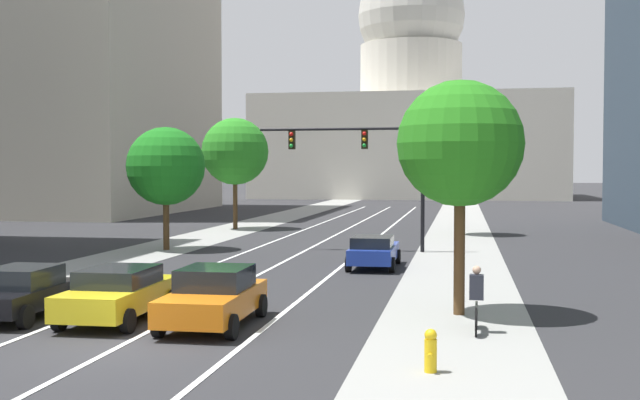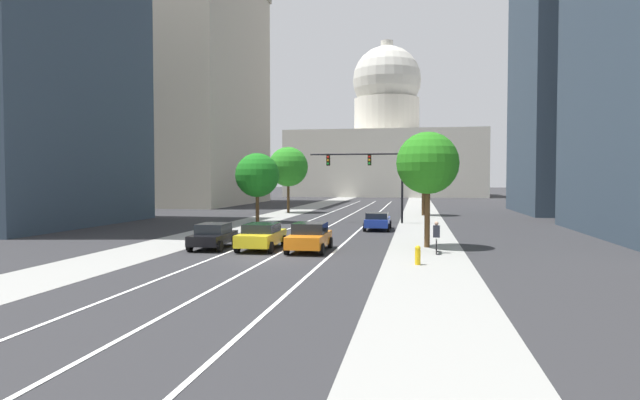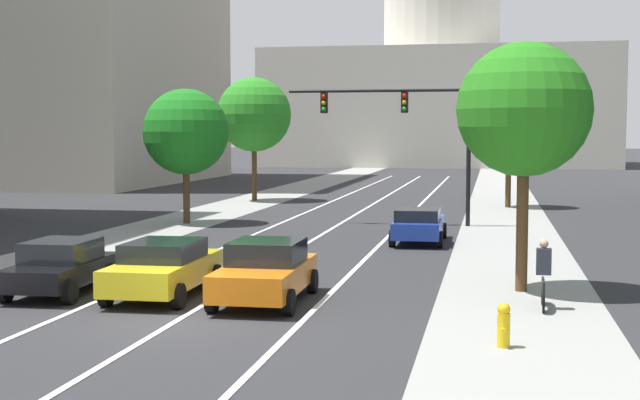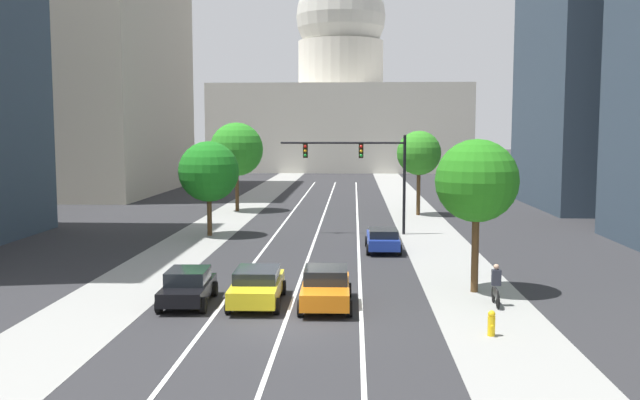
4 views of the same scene
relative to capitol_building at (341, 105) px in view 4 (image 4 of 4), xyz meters
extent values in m
plane|color=#2B2B2D|center=(0.00, -64.17, -11.88)|extent=(400.00, 400.00, 0.00)
cube|color=gray|center=(-7.75, -69.17, -11.88)|extent=(4.18, 130.00, 0.01)
cube|color=gray|center=(7.75, -69.17, -11.88)|extent=(4.18, 130.00, 0.01)
cube|color=white|center=(-2.83, -79.17, -11.87)|extent=(0.16, 90.00, 0.01)
cube|color=white|center=(0.00, -79.17, -11.87)|extent=(0.16, 90.00, 0.01)
cube|color=white|center=(2.83, -79.17, -11.87)|extent=(0.16, 90.00, 0.01)
cube|color=#B7AD99|center=(-27.20, -49.47, 6.09)|extent=(15.82, 28.83, 35.95)
cube|color=beige|center=(0.00, 0.00, -4.40)|extent=(44.60, 28.92, 14.98)
cylinder|color=beige|center=(0.00, 0.00, 7.27)|extent=(15.57, 15.57, 8.36)
sphere|color=beige|center=(0.00, 0.00, 15.94)|extent=(16.32, 16.32, 16.32)
cube|color=#1E389E|center=(4.25, -88.08, -11.26)|extent=(1.82, 4.54, 0.61)
cube|color=black|center=(4.25, -88.78, -10.72)|extent=(1.66, 2.06, 0.46)
cylinder|color=black|center=(3.35, -86.54, -11.56)|extent=(0.22, 0.64, 0.64)
cylinder|color=black|center=(5.13, -86.53, -11.56)|extent=(0.22, 0.64, 0.64)
cylinder|color=black|center=(3.37, -89.63, -11.56)|extent=(0.22, 0.64, 0.64)
cylinder|color=black|center=(5.15, -89.61, -11.56)|extent=(0.22, 0.64, 0.64)
cube|color=yellow|center=(-1.42, -100.93, -11.23)|extent=(1.97, 4.68, 0.66)
cube|color=black|center=(-1.42, -100.92, -10.66)|extent=(1.77, 2.34, 0.48)
cylinder|color=black|center=(-2.39, -99.37, -11.56)|extent=(0.23, 0.64, 0.64)
cylinder|color=black|center=(-0.51, -99.33, -11.56)|extent=(0.23, 0.64, 0.64)
cylinder|color=black|center=(-2.32, -102.53, -11.56)|extent=(0.23, 0.64, 0.64)
cylinder|color=black|center=(-0.45, -102.49, -11.56)|extent=(0.23, 0.64, 0.64)
cube|color=black|center=(-4.25, -101.11, -11.28)|extent=(1.90, 4.17, 0.56)
cube|color=black|center=(-4.25, -101.05, -10.72)|extent=(1.68, 2.10, 0.56)
cylinder|color=black|center=(-5.17, -99.75, -11.56)|extent=(0.25, 0.65, 0.64)
cylinder|color=black|center=(-3.44, -99.68, -11.56)|extent=(0.25, 0.65, 0.64)
cylinder|color=black|center=(-5.06, -102.54, -11.56)|extent=(0.25, 0.65, 0.64)
cylinder|color=black|center=(-3.33, -102.46, -11.56)|extent=(0.25, 0.65, 0.64)
cube|color=orange|center=(1.42, -101.23, -11.23)|extent=(1.95, 4.50, 0.66)
cube|color=black|center=(1.41, -101.03, -10.61)|extent=(1.76, 2.05, 0.58)
cylinder|color=black|center=(0.45, -99.72, -11.56)|extent=(0.23, 0.64, 0.64)
cylinder|color=black|center=(2.33, -99.70, -11.56)|extent=(0.23, 0.64, 0.64)
cylinder|color=black|center=(0.50, -102.76, -11.56)|extent=(0.23, 0.64, 0.64)
cylinder|color=black|center=(2.38, -102.74, -11.56)|extent=(0.23, 0.64, 0.64)
cylinder|color=black|center=(5.97, -81.50, -8.49)|extent=(0.20, 0.20, 6.79)
cylinder|color=black|center=(1.74, -81.50, -5.62)|extent=(8.45, 0.14, 0.14)
cube|color=black|center=(3.01, -81.50, -6.17)|extent=(0.32, 0.28, 0.96)
sphere|color=red|center=(3.01, -81.65, -5.87)|extent=(0.20, 0.20, 0.20)
sphere|color=orange|center=(3.01, -81.65, -6.17)|extent=(0.20, 0.20, 0.20)
sphere|color=green|center=(3.01, -81.65, -6.47)|extent=(0.20, 0.20, 0.20)
cube|color=black|center=(-0.79, -81.50, -6.17)|extent=(0.32, 0.28, 0.96)
sphere|color=red|center=(-0.79, -81.65, -5.87)|extent=(0.20, 0.20, 0.20)
sphere|color=orange|center=(-0.79, -81.65, -6.17)|extent=(0.20, 0.20, 0.20)
sphere|color=green|center=(-0.79, -81.65, -6.47)|extent=(0.20, 0.20, 0.20)
cylinder|color=yellow|center=(7.31, -104.97, -11.53)|extent=(0.26, 0.26, 0.70)
sphere|color=yellow|center=(7.31, -104.97, -11.10)|extent=(0.26, 0.26, 0.26)
cylinder|color=yellow|center=(7.31, -105.13, -11.50)|extent=(0.10, 0.12, 0.10)
cylinder|color=black|center=(8.30, -101.28, -11.55)|extent=(0.07, 0.66, 0.66)
cylinder|color=black|center=(8.33, -100.24, -11.55)|extent=(0.07, 0.66, 0.66)
cube|color=black|center=(8.31, -100.76, -11.33)|extent=(0.09, 1.00, 0.36)
cube|color=#262833|center=(8.31, -100.81, -10.70)|extent=(0.37, 0.29, 0.64)
sphere|color=tan|center=(8.31, -100.74, -10.27)|extent=(0.22, 0.22, 0.22)
cylinder|color=#51381E|center=(-7.21, -82.79, -10.41)|extent=(0.32, 0.32, 2.94)
sphere|color=#1C761D|center=(-7.21, -82.79, -7.52)|extent=(4.07, 4.07, 4.07)
cylinder|color=#51381E|center=(-7.78, -68.41, -9.97)|extent=(0.32, 0.32, 3.82)
sphere|color=#2C8C23|center=(-7.78, -68.41, -6.42)|extent=(4.69, 4.69, 4.69)
cylinder|color=#51381E|center=(7.86, -98.38, -10.05)|extent=(0.32, 0.32, 3.67)
sphere|color=#267B1A|center=(7.86, -98.38, -6.95)|extent=(3.63, 3.63, 3.63)
cylinder|color=#51381E|center=(7.96, -70.54, -9.92)|extent=(0.32, 0.32, 3.94)
sphere|color=#328923|center=(7.96, -70.54, -6.65)|extent=(3.71, 3.71, 3.71)
camera|label=1|loc=(7.93, -120.95, -7.70)|focal=43.60mm
camera|label=2|loc=(7.23, -129.99, -7.89)|focal=29.90mm
camera|label=3|loc=(7.04, -122.91, -7.59)|focal=49.93mm
camera|label=4|loc=(2.53, -128.51, -4.78)|focal=38.67mm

